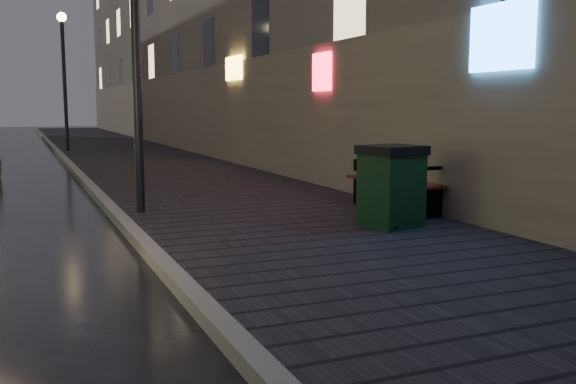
{
  "coord_description": "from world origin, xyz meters",
  "views": [
    {
      "loc": [
        0.03,
        -4.49,
        1.87
      ],
      "look_at": [
        3.01,
        2.54,
        0.85
      ],
      "focal_mm": 40.0,
      "sensor_mm": 36.0,
      "label": 1
    }
  ],
  "objects_px": {
    "lamp_far": "(64,64)",
    "trash_bin": "(391,185)",
    "lamp_near": "(135,3)",
    "bench": "(401,179)"
  },
  "relations": [
    {
      "from": "lamp_near",
      "to": "bench",
      "type": "xyz_separation_m",
      "value": [
        4.08,
        -1.41,
        -2.82
      ]
    },
    {
      "from": "lamp_near",
      "to": "bench",
      "type": "distance_m",
      "value": 5.15
    },
    {
      "from": "lamp_far",
      "to": "trash_bin",
      "type": "distance_m",
      "value": 19.11
    },
    {
      "from": "bench",
      "to": "lamp_near",
      "type": "bearing_deg",
      "value": 155.85
    },
    {
      "from": "lamp_near",
      "to": "lamp_far",
      "type": "relative_size",
      "value": 1.0
    },
    {
      "from": "trash_bin",
      "to": "bench",
      "type": "bearing_deg",
      "value": 41.06
    },
    {
      "from": "lamp_far",
      "to": "bench",
      "type": "relative_size",
      "value": 2.52
    },
    {
      "from": "bench",
      "to": "trash_bin",
      "type": "distance_m",
      "value": 1.58
    },
    {
      "from": "bench",
      "to": "trash_bin",
      "type": "bearing_deg",
      "value": -133.19
    },
    {
      "from": "lamp_far",
      "to": "trash_bin",
      "type": "relative_size",
      "value": 4.52
    }
  ]
}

